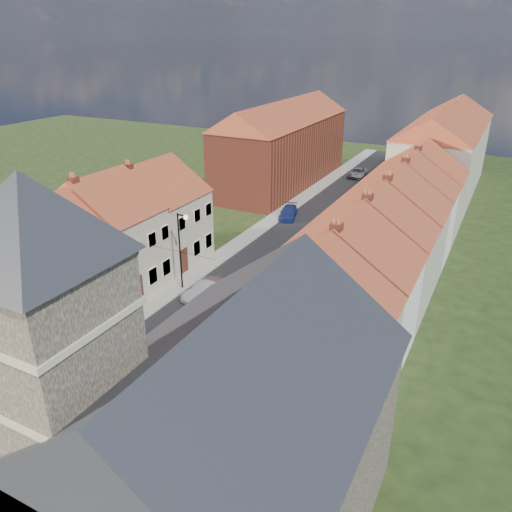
% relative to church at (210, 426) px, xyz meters
% --- Properties ---
extents(road, '(7.00, 90.00, 0.02)m').
position_rel_church_xyz_m(road, '(-9.36, 26.68, -5.87)').
color(road, black).
rests_on(road, ground).
extents(pavement_left, '(1.80, 90.00, 0.12)m').
position_rel_church_xyz_m(pavement_left, '(-13.76, 26.68, -5.82)').
color(pavement_left, '#A7A197').
rests_on(pavement_left, ground).
extents(pavement_right, '(1.80, 90.00, 0.12)m').
position_rel_church_xyz_m(pavement_right, '(-4.96, 26.68, -5.82)').
color(pavement_right, '#A7A197').
rests_on(pavement_right, ground).
extents(church, '(11.25, 14.25, 15.20)m').
position_rel_church_xyz_m(church, '(0.00, 0.00, 0.00)').
color(church, '#3C2F2A').
rests_on(church, ground).
extents(cottage_r_tudor, '(8.30, 5.20, 9.00)m').
position_rel_church_xyz_m(cottage_r_tudor, '(-0.09, 9.37, -1.41)').
color(cottage_r_tudor, '#BFB7A0').
rests_on(cottage_r_tudor, ground).
extents(cottage_r_white_near, '(8.30, 6.00, 9.00)m').
position_rel_church_xyz_m(cottage_r_white_near, '(-0.06, 14.77, -1.40)').
color(cottage_r_white_near, white).
rests_on(cottage_r_white_near, ground).
extents(cottage_r_cream_mid, '(8.30, 5.20, 9.00)m').
position_rel_church_xyz_m(cottage_r_cream_mid, '(-0.06, 20.17, -1.40)').
color(cottage_r_cream_mid, '#BFB7A0').
rests_on(cottage_r_cream_mid, ground).
extents(cottage_r_pink, '(8.30, 6.00, 9.00)m').
position_rel_church_xyz_m(cottage_r_pink, '(-0.06, 25.57, -1.40)').
color(cottage_r_pink, '#BFB7A0').
rests_on(cottage_r_pink, ground).
extents(cottage_r_white_far, '(8.30, 5.20, 9.00)m').
position_rel_church_xyz_m(cottage_r_white_far, '(-0.06, 30.97, -1.40)').
color(cottage_r_white_far, white).
rests_on(cottage_r_white_far, ground).
extents(cottage_r_cream_far, '(8.30, 6.00, 9.00)m').
position_rel_church_xyz_m(cottage_r_cream_far, '(-0.06, 36.37, -1.40)').
color(cottage_r_cream_far, '#BFB7A0').
rests_on(cottage_r_cream_far, ground).
extents(cottage_l_white, '(8.30, 6.90, 8.80)m').
position_rel_church_xyz_m(cottage_l_white, '(-18.66, 8.62, -1.51)').
color(cottage_l_white, '#BFB7A0').
rests_on(cottage_l_white, ground).
extents(cottage_l_brick_mid, '(8.30, 5.70, 9.10)m').
position_rel_church_xyz_m(cottage_l_brick_mid, '(-18.66, 14.72, -1.35)').
color(cottage_l_brick_mid, '#BFB7A0').
rests_on(cottage_l_brick_mid, ground).
extents(cottage_l_pink, '(8.30, 6.30, 8.80)m').
position_rel_church_xyz_m(cottage_l_pink, '(-18.66, 20.52, -1.51)').
color(cottage_l_pink, '#BFB7A0').
rests_on(cottage_l_pink, ground).
extents(block_right_far, '(8.30, 24.20, 10.50)m').
position_rel_church_xyz_m(block_right_far, '(-0.06, 51.68, -0.58)').
color(block_right_far, '#BFB7A0').
rests_on(block_right_far, ground).
extents(block_left_far, '(8.30, 24.20, 10.50)m').
position_rel_church_xyz_m(block_left_far, '(-18.66, 46.68, -0.58)').
color(block_left_far, maroon).
rests_on(block_left_far, ground).
extents(lamppost, '(0.88, 0.15, 6.00)m').
position_rel_church_xyz_m(lamppost, '(-13.17, 16.68, -2.34)').
color(lamppost, black).
rests_on(lamppost, pavement_left).
extents(car_near, '(2.58, 4.40, 1.41)m').
position_rel_church_xyz_m(car_near, '(-11.62, 7.46, -5.17)').
color(car_near, black).
rests_on(car_near, ground).
extents(car_mid, '(2.28, 4.13, 1.29)m').
position_rel_church_xyz_m(car_mid, '(-10.86, 16.32, -5.23)').
color(car_mid, '#ABAEB3').
rests_on(car_mid, ground).
extents(car_far, '(2.64, 4.32, 1.17)m').
position_rel_church_xyz_m(car_far, '(-12.56, 35.05, -5.29)').
color(car_far, navy).
rests_on(car_far, ground).
extents(car_distant, '(2.41, 4.44, 1.18)m').
position_rel_church_xyz_m(car_distant, '(-10.86, 54.38, -5.29)').
color(car_distant, '#94989B').
rests_on(car_distant, ground).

